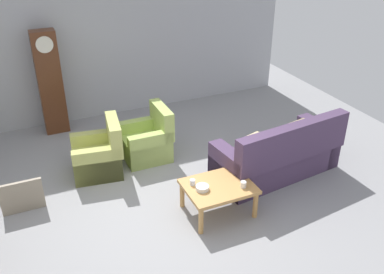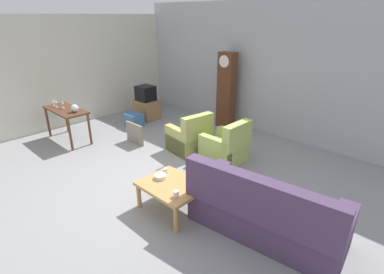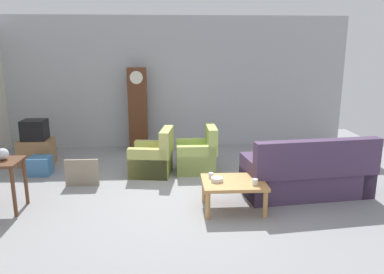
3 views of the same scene
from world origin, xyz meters
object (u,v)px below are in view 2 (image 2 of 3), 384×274
(wine_glass_mid, at_px, (56,102))
(wine_glass_short, at_px, (62,103))
(armchair_olive_far, at_px, (226,148))
(bowl_white_stacked, at_px, (160,176))
(grandfather_clock, at_px, (226,91))
(cup_blue_rimmed, at_px, (165,171))
(couch_floral, at_px, (264,213))
(armchair_olive_near, at_px, (190,139))
(console_table_dark, at_px, (66,114))
(storage_box_blue, at_px, (134,120))
(coffee_table_wood, at_px, (172,188))
(wine_glass_tall, at_px, (53,101))
(framed_picture_leaning, at_px, (135,133))
(tv_crt, at_px, (146,93))
(cup_white_porcelain, at_px, (176,194))
(glass_dome_cloche, at_px, (75,108))
(tv_stand_cabinet, at_px, (147,109))

(wine_glass_mid, distance_m, wine_glass_short, 0.20)
(armchair_olive_far, bearing_deg, bowl_white_stacked, -85.47)
(armchair_olive_far, bearing_deg, grandfather_clock, 128.02)
(cup_blue_rimmed, bearing_deg, couch_floral, 10.70)
(armchair_olive_near, distance_m, console_table_dark, 3.04)
(armchair_olive_near, bearing_deg, storage_box_blue, 177.42)
(armchair_olive_far, bearing_deg, coffee_table_wood, -77.81)
(couch_floral, bearing_deg, wine_glass_tall, -176.17)
(couch_floral, distance_m, framed_picture_leaning, 3.97)
(armchair_olive_near, xyz_separation_m, grandfather_clock, (-0.43, 1.84, 0.70))
(coffee_table_wood, distance_m, cup_blue_rimmed, 0.38)
(tv_crt, xyz_separation_m, wine_glass_mid, (-0.34, -2.42, 0.17))
(armchair_olive_near, distance_m, wine_glass_tall, 3.52)
(tv_crt, distance_m, cup_white_porcelain, 4.91)
(armchair_olive_far, distance_m, glass_dome_cloche, 3.56)
(couch_floral, distance_m, tv_crt, 5.55)
(console_table_dark, distance_m, cup_white_porcelain, 4.18)
(coffee_table_wood, xyz_separation_m, tv_stand_cabinet, (-3.81, 2.50, -0.12))
(grandfather_clock, xyz_separation_m, wine_glass_short, (-2.24, -3.42, -0.07))
(coffee_table_wood, distance_m, wine_glass_tall, 4.38)
(framed_picture_leaning, bearing_deg, storage_box_blue, 144.77)
(tv_crt, relative_size, framed_picture_leaning, 0.80)
(couch_floral, distance_m, bowl_white_stacked, 1.67)
(couch_floral, xyz_separation_m, cup_white_porcelain, (-1.05, -0.66, 0.15))
(tv_stand_cabinet, xyz_separation_m, cup_blue_rimmed, (3.48, -2.34, 0.22))
(tv_crt, distance_m, wine_glass_mid, 2.45)
(cup_white_porcelain, bearing_deg, wine_glass_tall, 176.55)
(wine_glass_mid, bearing_deg, coffee_table_wood, -1.07)
(grandfather_clock, distance_m, glass_dome_cloche, 3.80)
(armchair_olive_near, height_order, glass_dome_cloche, glass_dome_cloche)
(tv_crt, bearing_deg, wine_glass_tall, -102.65)
(couch_floral, height_order, cup_white_porcelain, couch_floral)
(cup_blue_rimmed, bearing_deg, bowl_white_stacked, -66.53)
(couch_floral, height_order, glass_dome_cloche, couch_floral)
(armchair_olive_far, relative_size, wine_glass_short, 4.40)
(cup_blue_rimmed, bearing_deg, wine_glass_short, -179.94)
(armchair_olive_far, height_order, tv_crt, tv_crt)
(couch_floral, bearing_deg, framed_picture_leaning, 170.06)
(console_table_dark, bearing_deg, wine_glass_short, -175.76)
(grandfather_clock, height_order, wine_glass_mid, grandfather_clock)
(tv_crt, bearing_deg, tv_stand_cabinet, 0.00)
(coffee_table_wood, distance_m, glass_dome_cloche, 3.54)
(couch_floral, xyz_separation_m, grandfather_clock, (-3.07, 3.10, 0.65))
(wine_glass_mid, bearing_deg, console_table_dark, 17.37)
(framed_picture_leaning, relative_size, wine_glass_short, 2.87)
(grandfather_clock, relative_size, wine_glass_tall, 11.98)
(framed_picture_leaning, bearing_deg, couch_floral, -9.94)
(storage_box_blue, bearing_deg, framed_picture_leaning, -35.23)
(cup_blue_rimmed, height_order, wine_glass_tall, wine_glass_tall)
(armchair_olive_near, bearing_deg, coffee_table_wood, -53.27)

